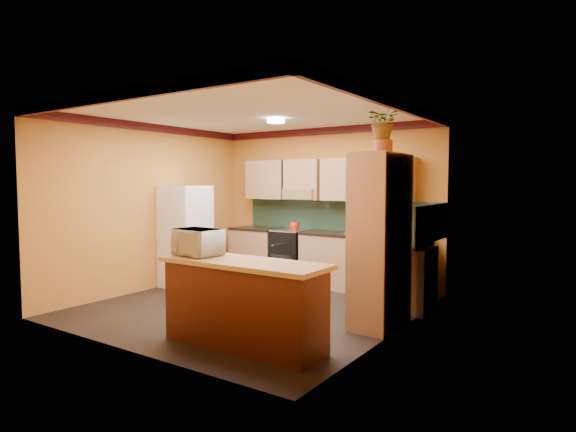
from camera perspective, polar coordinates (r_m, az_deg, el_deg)
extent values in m
plane|color=black|center=(6.90, -4.34, -10.72)|extent=(4.20, 4.20, 0.00)
cube|color=white|center=(6.74, -4.47, 12.06)|extent=(4.20, 4.20, 0.04)
cube|color=#BD7C32|center=(8.43, 4.49, 1.25)|extent=(4.20, 0.04, 2.70)
cube|color=#BD7C32|center=(5.21, -18.88, -0.64)|extent=(4.20, 0.04, 2.70)
cube|color=#BD7C32|center=(8.16, -16.05, 1.02)|extent=(0.04, 4.20, 2.70)
cube|color=#BD7C32|center=(5.63, 12.59, -0.19)|extent=(0.04, 4.20, 2.70)
cube|color=#1D362B|center=(8.31, 5.94, 0.06)|extent=(3.70, 0.02, 0.53)
cube|color=#1D362B|center=(6.97, 16.68, -0.84)|extent=(0.02, 1.40, 0.53)
cube|color=tan|center=(8.23, 4.53, 4.32)|extent=(3.10, 0.34, 0.70)
cylinder|color=white|center=(7.21, -1.44, 11.23)|extent=(0.26, 0.26, 0.06)
cube|color=tan|center=(8.22, 3.99, -5.19)|extent=(3.65, 0.60, 0.88)
cube|color=black|center=(8.16, 4.00, -2.00)|extent=(3.65, 0.62, 0.04)
cube|color=black|center=(8.55, 0.35, -4.73)|extent=(0.58, 0.58, 0.91)
cube|color=silver|center=(7.80, 8.95, -2.06)|extent=(0.48, 0.40, 0.03)
cube|color=tan|center=(6.85, 13.40, -7.16)|extent=(0.60, 0.80, 0.88)
cube|color=black|center=(6.78, 13.46, -3.34)|extent=(0.62, 0.80, 0.04)
cube|color=white|center=(8.23, -12.06, -2.38)|extent=(0.68, 0.66, 1.70)
cube|color=tan|center=(5.91, 10.89, -2.89)|extent=(0.48, 0.90, 2.10)
cylinder|color=#974624|center=(5.93, 11.23, 8.06)|extent=(0.22, 0.22, 0.16)
imported|color=tan|center=(5.96, 11.27, 10.91)|extent=(0.49, 0.46, 0.43)
cube|color=#552613|center=(5.22, -5.29, -10.59)|extent=(1.80, 0.55, 0.88)
cube|color=tan|center=(5.12, -5.32, -5.55)|extent=(1.90, 0.65, 0.05)
imported|color=white|center=(5.54, -10.70, -3.05)|extent=(0.57, 0.42, 0.30)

